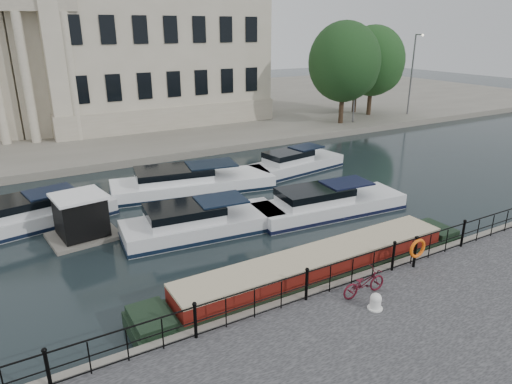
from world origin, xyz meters
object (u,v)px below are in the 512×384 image
at_px(bicycle, 364,283).
at_px(narrowboat, 318,272).
at_px(life_ring_post, 417,249).
at_px(harbour_hut, 81,219).
at_px(mooring_bollard, 376,301).

height_order(bicycle, narrowboat, bicycle).
bearing_deg(life_ring_post, harbour_hut, 134.97).
distance_m(mooring_bollard, life_ring_post, 3.52).
bearing_deg(mooring_bollard, narrowboat, 89.72).
bearing_deg(bicycle, harbour_hut, 35.17).
height_order(life_ring_post, harbour_hut, harbour_hut).
height_order(life_ring_post, narrowboat, life_ring_post).
bearing_deg(life_ring_post, bicycle, -171.95).
xyz_separation_m(life_ring_post, narrowboat, (-3.23, 1.82, -0.99)).
bearing_deg(mooring_bollard, life_ring_post, 21.04).
distance_m(narrowboat, harbour_hut, 11.11).
height_order(bicycle, life_ring_post, life_ring_post).
bearing_deg(narrowboat, life_ring_post, -29.86).
relative_size(bicycle, harbour_hut, 0.54).
distance_m(bicycle, mooring_bollard, 0.87).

